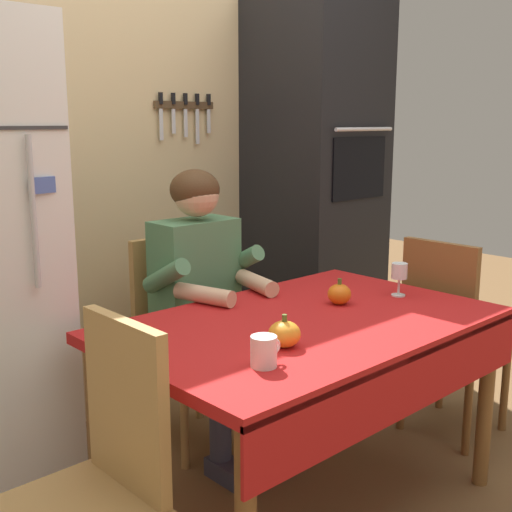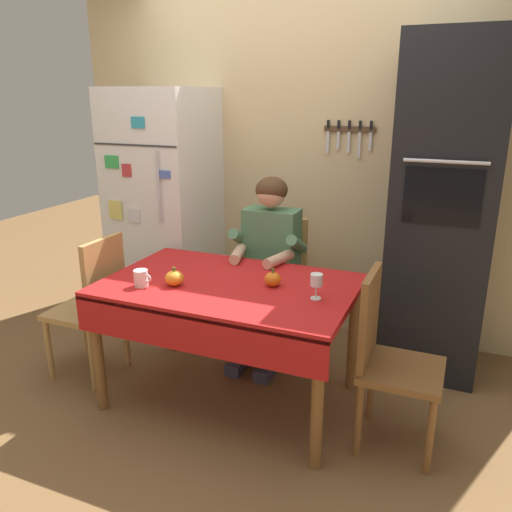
{
  "view_description": "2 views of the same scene",
  "coord_description": "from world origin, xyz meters",
  "px_view_note": "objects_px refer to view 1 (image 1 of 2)",
  "views": [
    {
      "loc": [
        -1.66,
        -1.43,
        1.44
      ],
      "look_at": [
        -0.13,
        0.22,
        0.97
      ],
      "focal_mm": 45.74,
      "sensor_mm": 36.0,
      "label": 1
    },
    {
      "loc": [
        1.18,
        -2.33,
        1.76
      ],
      "look_at": [
        0.1,
        0.24,
        0.87
      ],
      "focal_mm": 35.94,
      "sensor_mm": 36.0,
      "label": 2
    }
  ],
  "objects_px": {
    "chair_behind_person": "(180,330)",
    "pumpkin_large": "(339,294)",
    "chair_right_side": "(448,330)",
    "coffee_mug": "(264,351)",
    "seated_person": "(205,290)",
    "pumpkin_medium": "(284,334)",
    "dining_table": "(309,343)",
    "chair_left_side": "(96,477)",
    "wall_oven": "(315,192)",
    "wine_glass": "(399,273)"
  },
  "relations": [
    {
      "from": "coffee_mug",
      "to": "pumpkin_large",
      "type": "bearing_deg",
      "value": 22.45
    },
    {
      "from": "chair_right_side",
      "to": "wall_oven",
      "type": "bearing_deg",
      "value": 81.14
    },
    {
      "from": "wall_oven",
      "to": "chair_right_side",
      "type": "bearing_deg",
      "value": -98.86
    },
    {
      "from": "chair_right_side",
      "to": "pumpkin_medium",
      "type": "height_order",
      "value": "chair_right_side"
    },
    {
      "from": "chair_right_side",
      "to": "pumpkin_large",
      "type": "bearing_deg",
      "value": 171.21
    },
    {
      "from": "dining_table",
      "to": "wine_glass",
      "type": "height_order",
      "value": "wine_glass"
    },
    {
      "from": "wine_glass",
      "to": "pumpkin_medium",
      "type": "xyz_separation_m",
      "value": [
        -0.78,
        -0.11,
        -0.05
      ]
    },
    {
      "from": "dining_table",
      "to": "chair_behind_person",
      "type": "relative_size",
      "value": 1.51
    },
    {
      "from": "chair_right_side",
      "to": "coffee_mug",
      "type": "bearing_deg",
      "value": -172.46
    },
    {
      "from": "chair_left_side",
      "to": "coffee_mug",
      "type": "relative_size",
      "value": 8.81
    },
    {
      "from": "wall_oven",
      "to": "wine_glass",
      "type": "distance_m",
      "value": 1.1
    },
    {
      "from": "wine_glass",
      "to": "chair_behind_person",
      "type": "bearing_deg",
      "value": 122.17
    },
    {
      "from": "dining_table",
      "to": "chair_right_side",
      "type": "relative_size",
      "value": 1.51
    },
    {
      "from": "chair_right_side",
      "to": "coffee_mug",
      "type": "height_order",
      "value": "chair_right_side"
    },
    {
      "from": "seated_person",
      "to": "chair_left_side",
      "type": "bearing_deg",
      "value": -143.76
    },
    {
      "from": "coffee_mug",
      "to": "pumpkin_medium",
      "type": "xyz_separation_m",
      "value": [
        0.16,
        0.08,
        -0.0
      ]
    },
    {
      "from": "seated_person",
      "to": "pumpkin_large",
      "type": "height_order",
      "value": "seated_person"
    },
    {
      "from": "wall_oven",
      "to": "chair_right_side",
      "type": "relative_size",
      "value": 2.26
    },
    {
      "from": "chair_behind_person",
      "to": "seated_person",
      "type": "relative_size",
      "value": 0.75
    },
    {
      "from": "wall_oven",
      "to": "coffee_mug",
      "type": "height_order",
      "value": "wall_oven"
    },
    {
      "from": "chair_left_side",
      "to": "coffee_mug",
      "type": "height_order",
      "value": "chair_left_side"
    },
    {
      "from": "dining_table",
      "to": "chair_left_side",
      "type": "xyz_separation_m",
      "value": [
        -0.9,
        -0.06,
        -0.14
      ]
    },
    {
      "from": "dining_table",
      "to": "pumpkin_medium",
      "type": "relative_size",
      "value": 13.18
    },
    {
      "from": "wall_oven",
      "to": "dining_table",
      "type": "height_order",
      "value": "wall_oven"
    },
    {
      "from": "chair_right_side",
      "to": "pumpkin_medium",
      "type": "relative_size",
      "value": 8.76
    },
    {
      "from": "wine_glass",
      "to": "wall_oven",
      "type": "bearing_deg",
      "value": 60.52
    },
    {
      "from": "chair_right_side",
      "to": "chair_left_side",
      "type": "relative_size",
      "value": 1.0
    },
    {
      "from": "chair_behind_person",
      "to": "pumpkin_large",
      "type": "distance_m",
      "value": 0.81
    },
    {
      "from": "dining_table",
      "to": "chair_right_side",
      "type": "bearing_deg",
      "value": -2.18
    },
    {
      "from": "dining_table",
      "to": "seated_person",
      "type": "height_order",
      "value": "seated_person"
    },
    {
      "from": "dining_table",
      "to": "wine_glass",
      "type": "bearing_deg",
      "value": -2.14
    },
    {
      "from": "chair_left_side",
      "to": "coffee_mug",
      "type": "bearing_deg",
      "value": -17.28
    },
    {
      "from": "chair_right_side",
      "to": "pumpkin_medium",
      "type": "bearing_deg",
      "value": -175.25
    },
    {
      "from": "dining_table",
      "to": "seated_person",
      "type": "distance_m",
      "value": 0.61
    },
    {
      "from": "chair_right_side",
      "to": "pumpkin_large",
      "type": "height_order",
      "value": "chair_right_side"
    },
    {
      "from": "chair_right_side",
      "to": "chair_behind_person",
      "type": "bearing_deg",
      "value": 137.24
    },
    {
      "from": "chair_behind_person",
      "to": "coffee_mug",
      "type": "xyz_separation_m",
      "value": [
        -0.43,
        -1.0,
        0.28
      ]
    },
    {
      "from": "chair_left_side",
      "to": "coffee_mug",
      "type": "distance_m",
      "value": 0.57
    },
    {
      "from": "seated_person",
      "to": "pumpkin_medium",
      "type": "bearing_deg",
      "value": -109.97
    },
    {
      "from": "dining_table",
      "to": "chair_behind_person",
      "type": "height_order",
      "value": "chair_behind_person"
    },
    {
      "from": "chair_behind_person",
      "to": "chair_left_side",
      "type": "relative_size",
      "value": 1.0
    },
    {
      "from": "wall_oven",
      "to": "chair_behind_person",
      "type": "height_order",
      "value": "wall_oven"
    },
    {
      "from": "seated_person",
      "to": "pumpkin_large",
      "type": "relative_size",
      "value": 12.14
    },
    {
      "from": "pumpkin_large",
      "to": "dining_table",
      "type": "bearing_deg",
      "value": -164.74
    },
    {
      "from": "chair_left_side",
      "to": "pumpkin_large",
      "type": "distance_m",
      "value": 1.18
    },
    {
      "from": "coffee_mug",
      "to": "pumpkin_medium",
      "type": "relative_size",
      "value": 0.99
    },
    {
      "from": "chair_behind_person",
      "to": "pumpkin_medium",
      "type": "distance_m",
      "value": 1.0
    },
    {
      "from": "chair_right_side",
      "to": "wine_glass",
      "type": "bearing_deg",
      "value": 177.77
    },
    {
      "from": "chair_behind_person",
      "to": "pumpkin_medium",
      "type": "height_order",
      "value": "chair_behind_person"
    },
    {
      "from": "dining_table",
      "to": "chair_right_side",
      "type": "xyz_separation_m",
      "value": [
        0.9,
        -0.03,
        -0.14
      ]
    }
  ]
}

